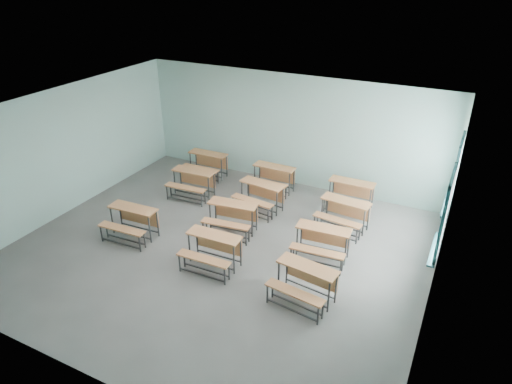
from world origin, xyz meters
TOP-DOWN VIEW (x-y plane):
  - room at (0.08, 0.03)m, footprint 9.04×8.04m
  - desk_unit_r0c0 at (-2.14, -0.46)m, footprint 1.22×0.85m
  - desk_unit_r0c1 at (0.18, -0.61)m, footprint 1.20×0.83m
  - desk_unit_r0c2 at (2.33, -0.77)m, footprint 1.28×0.94m
  - desk_unit_r1c1 at (-0.14, 0.79)m, footprint 1.27×0.93m
  - desk_unit_r1c2 at (2.17, 0.69)m, footprint 1.24×0.88m
  - desk_unit_r2c0 at (-2.03, 1.95)m, footprint 1.22×0.86m
  - desk_unit_r2c1 at (-0.01, 2.08)m, footprint 1.27×0.93m
  - desk_unit_r2c2 at (2.22, 2.12)m, footprint 1.26×0.91m
  - desk_unit_r3c0 at (-2.36, 3.21)m, footprint 1.20×0.82m
  - desk_unit_r3c1 at (-0.17, 3.21)m, footprint 1.20×0.82m
  - desk_unit_r3c2 at (2.07, 3.22)m, footprint 1.18×0.79m

SIDE VIEW (x-z plane):
  - desk_unit_r0c0 at x=-2.14m, z-range 0.13..0.87m
  - desk_unit_r0c1 at x=0.18m, z-range 0.13..0.87m
  - desk_unit_r0c2 at x=2.33m, z-range 0.13..0.87m
  - desk_unit_r1c1 at x=-0.14m, z-range 0.13..0.87m
  - desk_unit_r1c2 at x=2.17m, z-range 0.13..0.87m
  - desk_unit_r2c0 at x=-2.03m, z-range 0.13..0.87m
  - desk_unit_r2c1 at x=-0.01m, z-range 0.13..0.87m
  - desk_unit_r2c2 at x=2.22m, z-range 0.13..0.87m
  - desk_unit_r3c0 at x=-2.36m, z-range 0.13..0.87m
  - desk_unit_r3c1 at x=-0.17m, z-range 0.13..0.87m
  - desk_unit_r3c2 at x=2.07m, z-range 0.13..0.87m
  - room at x=0.08m, z-range -0.02..3.22m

